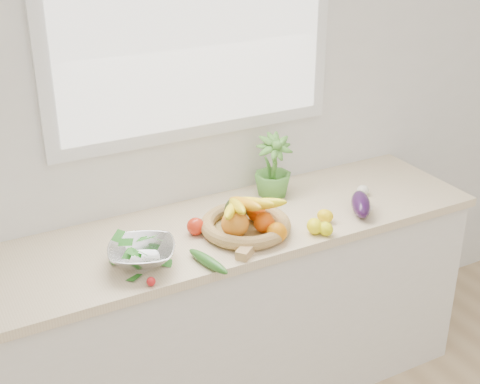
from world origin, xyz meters
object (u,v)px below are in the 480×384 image
cucumber (208,261)px  potted_herb (273,168)px  colander_with_spinach (142,250)px  eggplant (361,204)px  fruit_basket (245,220)px  apple (196,226)px

cucumber → potted_herb: (0.54, 0.42, 0.11)m
cucumber → potted_herb: potted_herb is taller
colander_with_spinach → cucumber: bearing=-30.4°
eggplant → potted_herb: 0.43m
fruit_basket → colander_with_spinach: fruit_basket is taller
eggplant → cucumber: size_ratio=0.94×
eggplant → cucumber: 0.78m
eggplant → potted_herb: size_ratio=0.70×
eggplant → colander_with_spinach: bearing=177.5°
fruit_basket → apple: bearing=157.3°
cucumber → colander_with_spinach: 0.25m
fruit_basket → colander_with_spinach: bearing=-174.6°
apple → potted_herb: bearing=20.7°
fruit_basket → potted_herb: bearing=41.9°
eggplant → colander_with_spinach: 0.99m
eggplant → potted_herb: potted_herb is taller
cucumber → eggplant: bearing=6.0°
cucumber → fruit_basket: fruit_basket is taller
eggplant → colander_with_spinach: colander_with_spinach is taller
eggplant → potted_herb: (-0.24, 0.34, 0.09)m
apple → colander_with_spinach: size_ratio=0.22×
eggplant → cucumber: (-0.77, -0.08, -0.02)m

